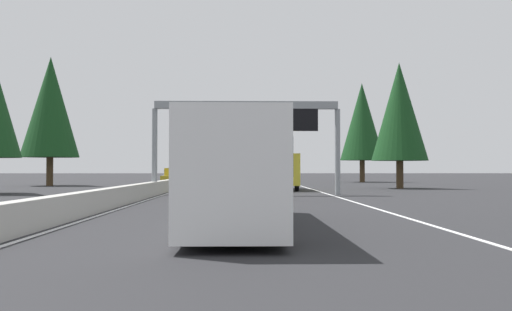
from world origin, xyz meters
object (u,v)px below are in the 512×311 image
(sedan_mid_right, at_px, (262,175))
(oncoming_near, at_px, (172,176))
(sedan_near_center, at_px, (269,177))
(sign_gantry_overhead, at_px, (249,120))
(bus_near_right, at_px, (236,170))
(conifer_left_mid, at_px, (50,107))
(sedan_far_right, at_px, (243,174))
(box_truck_mid_left, at_px, (281,171))
(conifer_right_mid, at_px, (362,122))
(conifer_right_near, at_px, (399,112))

(sedan_mid_right, height_order, oncoming_near, oncoming_near)
(sedan_near_center, bearing_deg, sedan_mid_right, 0.14)
(sign_gantry_overhead, bearing_deg, bus_near_right, 178.36)
(bus_near_right, relative_size, conifer_left_mid, 0.85)
(sedan_far_right, bearing_deg, box_truck_mid_left, -176.89)
(sedan_mid_right, relative_size, oncoming_near, 0.79)
(box_truck_mid_left, relative_size, sedan_mid_right, 1.93)
(conifer_left_mid, bearing_deg, conifer_right_mid, -67.15)
(sedan_mid_right, bearing_deg, sedan_far_right, 36.27)
(box_truck_mid_left, bearing_deg, sedan_mid_right, -0.28)
(sedan_far_right, height_order, conifer_right_near, conifer_right_near)
(sedan_near_center, bearing_deg, sign_gantry_overhead, 175.36)
(sedan_far_right, bearing_deg, sedan_mid_right, -143.73)
(sedan_near_center, distance_m, conifer_left_mid, 30.53)
(bus_near_right, bearing_deg, conifer_right_mid, -15.96)
(sedan_mid_right, height_order, conifer_right_near, conifer_right_near)
(box_truck_mid_left, height_order, sedan_mid_right, box_truck_mid_left)
(conifer_right_mid, bearing_deg, conifer_left_mid, 112.85)
(box_truck_mid_left, height_order, conifer_left_mid, conifer_left_mid)
(box_truck_mid_left, height_order, conifer_right_mid, conifer_right_mid)
(bus_near_right, bearing_deg, oncoming_near, 9.68)
(oncoming_near, bearing_deg, sedan_mid_right, 161.31)
(sedan_mid_right, distance_m, oncoming_near, 37.63)
(oncoming_near, relative_size, conifer_right_near, 0.49)
(oncoming_near, distance_m, conifer_right_mid, 26.30)
(sedan_mid_right, relative_size, conifer_right_near, 0.39)
(sedan_near_center, distance_m, sedan_mid_right, 26.73)
(oncoming_near, xyz_separation_m, conifer_left_mid, (-8.69, 11.65, 7.33))
(bus_near_right, height_order, box_truck_mid_left, bus_near_right)
(bus_near_right, height_order, sedan_near_center, bus_near_right)
(sedan_near_center, bearing_deg, sedan_far_right, 6.58)
(sign_gantry_overhead, xyz_separation_m, conifer_right_near, (12.17, -13.67, 1.90))
(box_truck_mid_left, distance_m, sedan_far_right, 61.06)
(oncoming_near, bearing_deg, conifer_left_mid, -53.27)
(sedan_far_right, xyz_separation_m, oncoming_near, (-40.53, 8.48, 0.23))
(sedan_mid_right, xyz_separation_m, conifer_left_mid, (-44.34, 23.70, 7.56))
(sign_gantry_overhead, relative_size, sedan_near_center, 2.88)
(sign_gantry_overhead, height_order, conifer_right_mid, conifer_right_mid)
(box_truck_mid_left, bearing_deg, conifer_right_mid, -25.16)
(box_truck_mid_left, bearing_deg, bus_near_right, 173.42)
(conifer_right_mid, bearing_deg, oncoming_near, 104.94)
(bus_near_right, xyz_separation_m, sedan_mid_right, (85.12, -3.62, -1.03))
(sedan_near_center, height_order, conifer_right_mid, conifer_right_mid)
(sign_gantry_overhead, relative_size, sedan_mid_right, 2.88)
(sign_gantry_overhead, relative_size, sedan_far_right, 2.88)
(box_truck_mid_left, relative_size, sedan_near_center, 1.93)
(sign_gantry_overhead, distance_m, conifer_right_mid, 39.32)
(sedan_near_center, xyz_separation_m, sedan_mid_right, (26.73, 0.07, 0.00))
(sign_gantry_overhead, distance_m, sedan_near_center, 38.79)
(sign_gantry_overhead, xyz_separation_m, bus_near_right, (-19.97, 0.57, -3.30))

